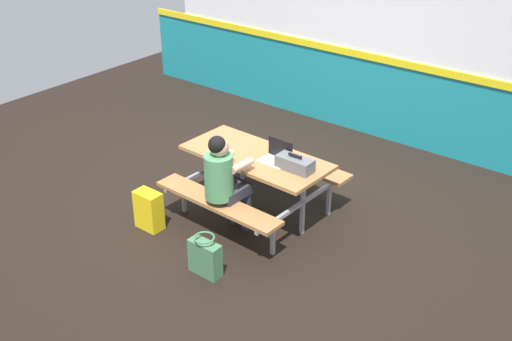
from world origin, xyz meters
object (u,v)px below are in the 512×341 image
toolbox_grey (295,164)px  tote_bag_bright (205,257)px  backpack_dark (149,210)px  student_nearer (224,178)px  picnic_table_main (256,169)px  laptop_silver (276,157)px

toolbox_grey → tote_bag_bright: toolbox_grey is taller
toolbox_grey → backpack_dark: 1.68m
student_nearer → toolbox_grey: (0.51, 0.54, 0.10)m
picnic_table_main → toolbox_grey: bearing=-1.7°
student_nearer → backpack_dark: size_ratio=2.74×
picnic_table_main → backpack_dark: bearing=-127.5°
picnic_table_main → tote_bag_bright: size_ratio=3.91×
student_nearer → tote_bag_bright: 0.87m
student_nearer → toolbox_grey: size_ratio=3.02×
picnic_table_main → toolbox_grey: size_ratio=4.20×
laptop_silver → toolbox_grey: (0.27, -0.05, 0.02)m
toolbox_grey → backpack_dark: size_ratio=0.91×
student_nearer → tote_bag_bright: student_nearer is taller
backpack_dark → student_nearer: bearing=27.7°
toolbox_grey → tote_bag_bright: bearing=-100.6°
picnic_table_main → tote_bag_bright: bearing=-75.5°
picnic_table_main → backpack_dark: 1.25m
laptop_silver → backpack_dark: size_ratio=0.74×
student_nearer → laptop_silver: (0.23, 0.59, 0.08)m
student_nearer → laptop_silver: size_ratio=3.70×
laptop_silver → backpack_dark: laptop_silver is taller
laptop_silver → backpack_dark: 1.50m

